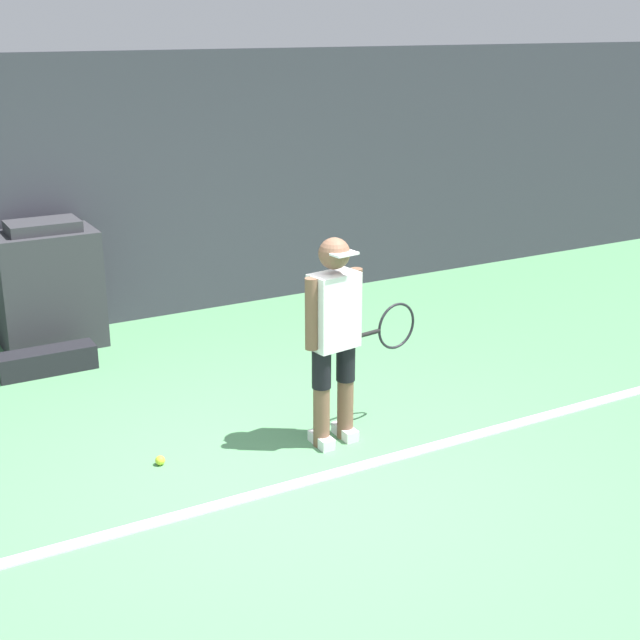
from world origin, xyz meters
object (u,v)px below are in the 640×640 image
tennis_ball (160,460)px  covered_chair (49,287)px  equipment_bag (47,361)px  tennis_player (336,332)px

tennis_ball → covered_chair: 2.82m
equipment_bag → tennis_ball: bearing=-82.4°
tennis_player → equipment_bag: 2.91m
covered_chair → tennis_player: bearing=-66.5°
tennis_player → covered_chair: bearing=104.9°
tennis_player → tennis_ball: (-1.25, 0.26, -0.80)m
covered_chair → equipment_bag: 0.84m
covered_chair → tennis_ball: bearing=-88.6°
tennis_ball → equipment_bag: 2.12m
tennis_ball → equipment_bag: (-0.28, 2.10, 0.07)m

